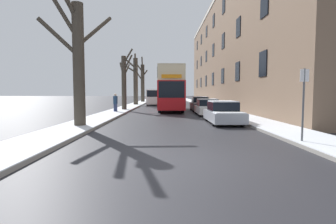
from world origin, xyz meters
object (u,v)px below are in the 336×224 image
(bare_tree_left_1, at_px, (124,81))
(parked_car_2, at_px, (200,104))
(parked_car_1, at_px, (207,108))
(street_sign_post, at_px, (303,102))
(oncoming_van, at_px, (154,97))
(bare_tree_left_3, at_px, (142,81))
(pedestrian_left_sidewalk, at_px, (115,102))
(double_decker_bus, at_px, (171,87))
(parked_car_0, at_px, (223,113))
(bare_tree_left_0, at_px, (77,56))
(bare_tree_left_2, at_px, (135,79))

(bare_tree_left_1, xyz_separation_m, parked_car_2, (7.97, -0.53, -2.47))
(parked_car_1, bearing_deg, parked_car_2, 90.00)
(street_sign_post, bearing_deg, parked_car_2, 94.34)
(parked_car_2, bearing_deg, oncoming_van, 112.56)
(bare_tree_left_3, relative_size, pedestrian_left_sidewalk, 4.90)
(bare_tree_left_1, xyz_separation_m, oncoming_van, (2.52, 12.59, -1.89))
(bare_tree_left_3, distance_m, parked_car_2, 27.31)
(double_decker_bus, distance_m, parked_car_2, 3.66)
(parked_car_0, bearing_deg, bare_tree_left_3, 102.67)
(bare_tree_left_0, distance_m, parked_car_0, 9.09)
(oncoming_van, xyz_separation_m, street_sign_post, (6.82, -31.16, 0.29))
(double_decker_bus, xyz_separation_m, street_sign_post, (4.43, -18.84, -0.96))
(bare_tree_left_0, relative_size, street_sign_post, 2.94)
(parked_car_1, relative_size, pedestrian_left_sidewalk, 2.26)
(parked_car_2, bearing_deg, bare_tree_left_3, 107.85)
(double_decker_bus, distance_m, parked_car_1, 6.85)
(bare_tree_left_2, distance_m, oncoming_van, 3.89)
(bare_tree_left_3, height_order, pedestrian_left_sidewalk, bare_tree_left_3)
(bare_tree_left_0, xyz_separation_m, parked_car_2, (8.26, 13.23, -3.13))
(parked_car_0, xyz_separation_m, parked_car_2, (-0.00, 11.16, 0.05))
(bare_tree_left_2, height_order, bare_tree_left_3, bare_tree_left_3)
(bare_tree_left_0, xyz_separation_m, bare_tree_left_3, (-0.05, 39.01, 0.39))
(double_decker_bus, bearing_deg, parked_car_2, -14.50)
(bare_tree_left_0, height_order, bare_tree_left_3, bare_tree_left_3)
(bare_tree_left_3, bearing_deg, double_decker_bus, -78.15)
(bare_tree_left_0, distance_m, parked_car_1, 12.06)
(pedestrian_left_sidewalk, height_order, street_sign_post, street_sign_post)
(bare_tree_left_0, distance_m, street_sign_post, 10.99)
(bare_tree_left_3, bearing_deg, parked_car_2, -72.15)
(bare_tree_left_2, height_order, double_decker_bus, bare_tree_left_2)
(bare_tree_left_1, relative_size, oncoming_van, 1.25)
(parked_car_0, bearing_deg, pedestrian_left_sidewalk, 134.77)
(double_decker_bus, height_order, parked_car_0, double_decker_bus)
(bare_tree_left_0, height_order, double_decker_bus, bare_tree_left_0)
(bare_tree_left_2, bearing_deg, pedestrian_left_sidewalk, -90.25)
(bare_tree_left_0, height_order, bare_tree_left_1, bare_tree_left_0)
(bare_tree_left_2, height_order, parked_car_2, bare_tree_left_2)
(parked_car_0, relative_size, oncoming_van, 0.86)
(double_decker_bus, distance_m, parked_car_0, 12.48)
(double_decker_bus, height_order, oncoming_van, double_decker_bus)
(bare_tree_left_2, xyz_separation_m, parked_car_1, (8.23, -17.55, -3.29))
(parked_car_1, bearing_deg, bare_tree_left_1, 145.07)
(bare_tree_left_3, xyz_separation_m, pedestrian_left_sidewalk, (0.01, -28.58, -3.21))
(oncoming_van, bearing_deg, double_decker_bus, -79.04)
(double_decker_bus, distance_m, pedestrian_left_sidewalk, 6.53)
(bare_tree_left_3, relative_size, parked_car_2, 2.29)
(bare_tree_left_0, xyz_separation_m, parked_car_0, (8.26, 2.07, -3.18))
(pedestrian_left_sidewalk, xyz_separation_m, street_sign_post, (9.66, -15.24, 0.56))
(parked_car_0, bearing_deg, street_sign_post, -78.75)
(double_decker_bus, relative_size, oncoming_van, 2.04)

